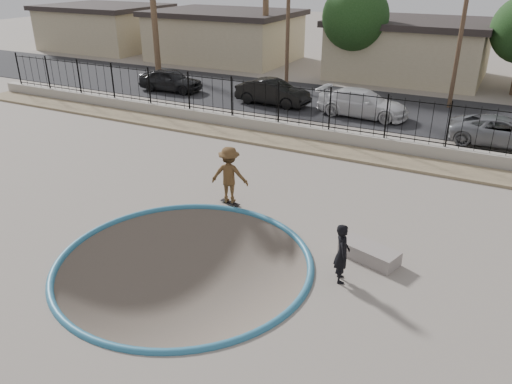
{
  "coord_description": "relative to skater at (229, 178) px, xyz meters",
  "views": [
    {
      "loc": [
        7.01,
        -10.27,
        7.4
      ],
      "look_at": [
        0.64,
        2.0,
        1.03
      ],
      "focal_mm": 35.0,
      "sensor_mm": 36.0,
      "label": 1
    }
  ],
  "objects": [
    {
      "name": "utility_pole_left",
      "position": [
        -5.27,
        16.26,
        3.74
      ],
      "size": [
        1.7,
        0.24,
        9.0
      ],
      "color": "#473323",
      "rests_on": "ground"
    },
    {
      "name": "car_d",
      "position": [
        7.67,
        10.66,
        -0.3
      ],
      "size": [
        4.6,
        2.36,
        1.24
      ],
      "primitive_type": "imported",
      "rotation": [
        0.0,
        0.0,
        1.64
      ],
      "color": "gray",
      "rests_on": "street"
    },
    {
      "name": "car_c",
      "position": [
        0.9,
        12.26,
        -0.24
      ],
      "size": [
        4.83,
        2.14,
        1.38
      ],
      "primitive_type": "imported",
      "rotation": [
        0.0,
        0.0,
        1.53
      ],
      "color": "silver",
      "rests_on": "street"
    },
    {
      "name": "skater",
      "position": [
        0.0,
        0.0,
        0.0
      ],
      "size": [
        1.38,
        0.99,
        1.92
      ],
      "primitive_type": "imported",
      "rotation": [
        0.0,
        0.0,
        3.39
      ],
      "color": "brown",
      "rests_on": "ground"
    },
    {
      "name": "rock_strip",
      "position": [
        0.73,
        6.46,
        -0.91
      ],
      "size": [
        42.0,
        1.6,
        0.11
      ],
      "primitive_type": "cube",
      "color": "#9A8665",
      "rests_on": "ground"
    },
    {
      "name": "car_b",
      "position": [
        -4.31,
        12.26,
        -0.23
      ],
      "size": [
        4.29,
        1.64,
        1.39
      ],
      "primitive_type": "imported",
      "rotation": [
        0.0,
        0.0,
        1.53
      ],
      "color": "black",
      "rests_on": "street"
    },
    {
      "name": "videographer",
      "position": [
        4.73,
        -2.54,
        -0.16
      ],
      "size": [
        0.59,
        0.69,
        1.6
      ],
      "primitive_type": "imported",
      "rotation": [
        0.0,
        0.0,
        1.99
      ],
      "color": "black",
      "rests_on": "ground"
    },
    {
      "name": "retaining_wall",
      "position": [
        0.73,
        7.56,
        -0.66
      ],
      "size": [
        42.0,
        0.45,
        0.6
      ],
      "primitive_type": "cube",
      "color": "#9E988B",
      "rests_on": "ground"
    },
    {
      "name": "house_west_far",
      "position": [
        -27.27,
        23.76,
        1.01
      ],
      "size": [
        10.6,
        8.6,
        3.9
      ],
      "color": "tan",
      "rests_on": "ground"
    },
    {
      "name": "utility_pole_mid",
      "position": [
        4.73,
        16.26,
        3.99
      ],
      "size": [
        1.7,
        0.24,
        9.5
      ],
      "color": "#473323",
      "rests_on": "ground"
    },
    {
      "name": "fence",
      "position": [
        0.73,
        7.56,
        0.54
      ],
      "size": [
        40.0,
        0.04,
        1.8
      ],
      "color": "black",
      "rests_on": "retaining_wall"
    },
    {
      "name": "bowl_pit",
      "position": [
        0.73,
        -3.74,
        -0.96
      ],
      "size": [
        6.84,
        6.84,
        1.8
      ],
      "primitive_type": null,
      "color": "#52473E",
      "rests_on": "ground"
    },
    {
      "name": "skateboard",
      "position": [
        0.0,
        -0.0,
        -0.91
      ],
      "size": [
        0.78,
        0.34,
        0.07
      ],
      "rotation": [
        0.0,
        0.0,
        -0.21
      ],
      "color": "black",
      "rests_on": "ground"
    },
    {
      "name": "street_tree_left",
      "position": [
        -2.27,
        20.26,
        3.23
      ],
      "size": [
        4.32,
        4.32,
        6.36
      ],
      "color": "#473323",
      "rests_on": "ground"
    },
    {
      "name": "concrete_ledge",
      "position": [
        5.12,
        -1.24,
        -0.76
      ],
      "size": [
        1.73,
        1.14,
        0.4
      ],
      "primitive_type": "cube",
      "rotation": [
        0.0,
        0.0,
        -0.3
      ],
      "color": "gray",
      "rests_on": "ground"
    },
    {
      "name": "ground",
      "position": [
        0.73,
        9.26,
        -2.06
      ],
      "size": [
        120.0,
        120.0,
        2.2
      ],
      "primitive_type": "cube",
      "color": "slate",
      "rests_on": "ground"
    },
    {
      "name": "house_center",
      "position": [
        0.73,
        23.76,
        1.01
      ],
      "size": [
        10.6,
        8.6,
        3.9
      ],
      "color": "tan",
      "rests_on": "ground"
    },
    {
      "name": "street",
      "position": [
        0.73,
        14.26,
        -0.94
      ],
      "size": [
        90.0,
        8.0,
        0.04
      ],
      "primitive_type": "cube",
      "color": "black",
      "rests_on": "ground"
    },
    {
      "name": "car_a",
      "position": [
        -11.42,
        12.26,
        -0.24
      ],
      "size": [
        4.11,
        1.89,
        1.36
      ],
      "primitive_type": "imported",
      "rotation": [
        0.0,
        0.0,
        1.64
      ],
      "color": "black",
      "rests_on": "street"
    },
    {
      "name": "house_west",
      "position": [
        -14.27,
        23.76,
        1.01
      ],
      "size": [
        11.6,
        8.6,
        3.9
      ],
      "color": "tan",
      "rests_on": "ground"
    },
    {
      "name": "coping_ring",
      "position": [
        0.73,
        -3.74,
        -0.96
      ],
      "size": [
        7.04,
        7.04,
        0.2
      ],
      "primitive_type": "torus",
      "color": "#2A6989",
      "rests_on": "ground"
    }
  ]
}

